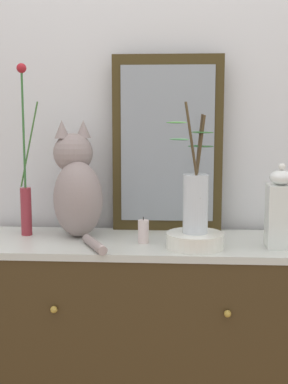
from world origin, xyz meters
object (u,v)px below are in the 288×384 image
(mirror_leaning, at_px, (167,144))
(jar_lidded_porcelain, at_px, (280,210))
(vase_glass_clear, at_px, (195,198))
(bowl_porcelain, at_px, (195,240))
(cat_sitting, at_px, (77,187))
(sideboard, at_px, (144,352))
(candle_pillar, at_px, (142,232))
(vase_slim_green, at_px, (26,188))

(mirror_leaning, height_order, jar_lidded_porcelain, mirror_leaning)
(mirror_leaning, xyz_separation_m, vase_glass_clear, (0.10, -0.28, -0.17))
(mirror_leaning, xyz_separation_m, bowl_porcelain, (0.10, -0.28, -0.32))
(cat_sitting, xyz_separation_m, bowl_porcelain, (0.44, -0.16, -0.16))
(mirror_leaning, height_order, bowl_porcelain, mirror_leaning)
(sideboard, height_order, jar_lidded_porcelain, jar_lidded_porcelain)
(mirror_leaning, relative_size, candle_pillar, 7.19)
(vase_glass_clear, bearing_deg, mirror_leaning, 110.37)
(mirror_leaning, distance_m, cat_sitting, 0.39)
(sideboard, bearing_deg, jar_lidded_porcelain, -8.23)
(sideboard, relative_size, jar_lidded_porcelain, 4.46)
(mirror_leaning, relative_size, vase_glass_clear, 1.53)
(sideboard, xyz_separation_m, mirror_leaning, (0.08, 0.19, 0.77))
(sideboard, distance_m, candle_pillar, 0.47)
(vase_slim_green, height_order, vase_glass_clear, vase_slim_green)
(candle_pillar, bearing_deg, mirror_leaning, 69.28)
(bowl_porcelain, height_order, vase_glass_clear, vase_glass_clear)
(vase_slim_green, distance_m, candle_pillar, 0.48)
(cat_sitting, xyz_separation_m, jar_lidded_porcelain, (0.73, -0.13, -0.05))
(mirror_leaning, relative_size, bowl_porcelain, 3.42)
(vase_slim_green, bearing_deg, bowl_porcelain, -13.57)
(sideboard, bearing_deg, bowl_porcelain, -26.55)
(cat_sitting, bearing_deg, sideboard, -14.11)
(vase_slim_green, xyz_separation_m, candle_pillar, (0.45, -0.10, -0.14))
(bowl_porcelain, bearing_deg, cat_sitting, 160.47)
(sideboard, relative_size, vase_glass_clear, 2.92)
(vase_slim_green, height_order, bowl_porcelain, vase_slim_green)
(vase_slim_green, xyz_separation_m, jar_lidded_porcelain, (0.93, -0.13, -0.05))
(bowl_porcelain, distance_m, candle_pillar, 0.20)
(sideboard, bearing_deg, vase_glass_clear, -26.53)
(sideboard, relative_size, mirror_leaning, 1.91)
(mirror_leaning, bearing_deg, sideboard, -113.12)
(vase_glass_clear, distance_m, jar_lidded_porcelain, 0.30)
(vase_slim_green, relative_size, bowl_porcelain, 3.21)
(vase_slim_green, bearing_deg, mirror_leaning, 13.12)
(vase_glass_clear, bearing_deg, sideboard, 153.47)
(mirror_leaning, height_order, vase_slim_green, mirror_leaning)
(sideboard, height_order, mirror_leaning, mirror_leaning)
(mirror_leaning, distance_m, vase_slim_green, 0.57)
(mirror_leaning, bearing_deg, vase_slim_green, -166.88)
(vase_slim_green, relative_size, candle_pillar, 6.75)
(candle_pillar, bearing_deg, sideboard, 83.12)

